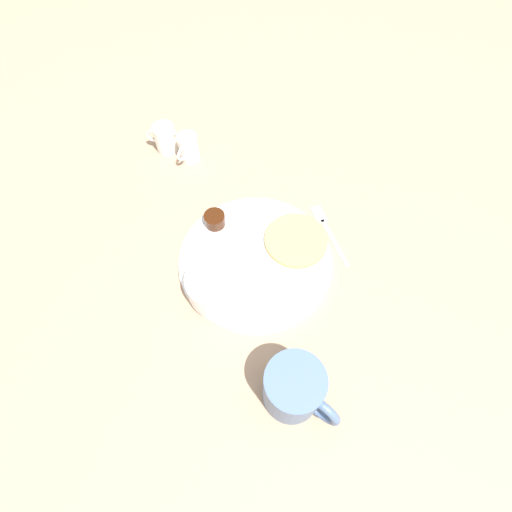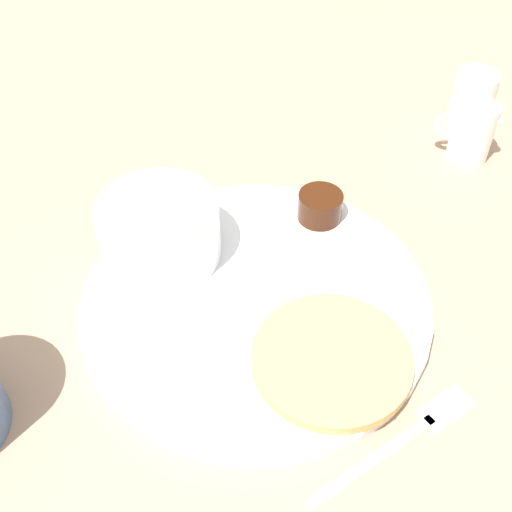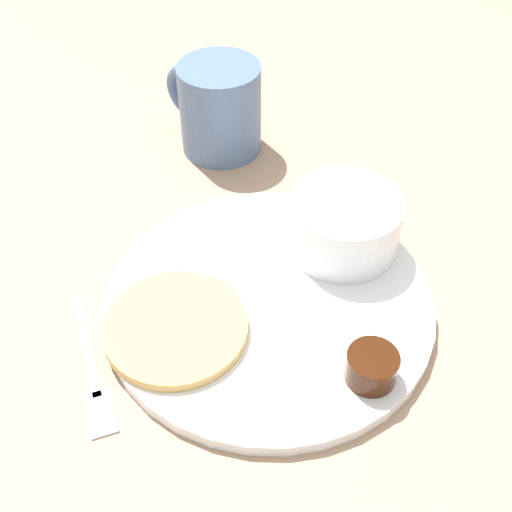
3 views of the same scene
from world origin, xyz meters
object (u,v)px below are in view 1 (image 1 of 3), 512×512
Objects in this scene: creamer_pitcher_near at (188,148)px; bowl at (216,284)px; coffee_mug at (295,389)px; fork at (327,228)px; creamer_pitcher_far at (165,138)px; plate at (256,261)px.

bowl is at bearing -115.71° from creamer_pitcher_near.
coffee_mug reaches higher than creamer_pitcher_near.
fork is at bearing -4.20° from bowl.
creamer_pitcher_near is 0.06m from creamer_pitcher_far.
creamer_pitcher_far is at bearing 108.80° from fork.
creamer_pitcher_near is at bearing 73.00° from coffee_mug.
fork is (0.10, -0.31, -0.03)m from creamer_pitcher_near.
fork is (0.24, -0.02, -0.04)m from bowl.
plate is 2.30× the size of coffee_mug.
creamer_pitcher_far is at bearing 76.81° from coffee_mug.
creamer_pitcher_near is (0.14, 0.29, -0.01)m from bowl.
coffee_mug is 1.96× the size of creamer_pitcher_near.
creamer_pitcher_far is (0.03, 0.34, 0.02)m from plate.
bowl is 0.36m from creamer_pitcher_far.
fork is (0.15, -0.03, -0.00)m from plate.
bowl is 0.21m from coffee_mug.
plate reaches higher than fork.
fork is at bearing 36.68° from coffee_mug.
plate is 2.81× the size of bowl.
bowl is 1.61× the size of creamer_pitcher_near.
bowl reaches higher than creamer_pitcher_near.
bowl is at bearing 86.79° from coffee_mug.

